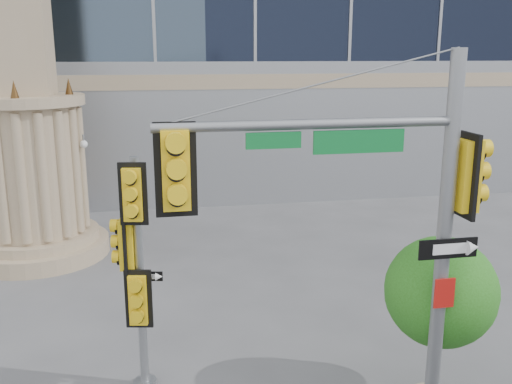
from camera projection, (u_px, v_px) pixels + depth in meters
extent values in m
cylinder|color=tan|center=(39.00, 247.00, 18.35)|extent=(4.40, 4.40, 0.50)
cylinder|color=tan|center=(38.00, 235.00, 18.25)|extent=(3.80, 3.80, 0.30)
cylinder|color=tan|center=(32.00, 170.00, 17.74)|extent=(3.00, 3.00, 4.00)
cylinder|color=tan|center=(25.00, 100.00, 17.23)|extent=(3.50, 3.50, 0.30)
cone|color=#472D14|center=(69.00, 86.00, 17.37)|extent=(0.24, 0.24, 0.50)
cylinder|color=slate|center=(442.00, 255.00, 9.06)|extent=(0.24, 0.24, 6.41)
cylinder|color=slate|center=(310.00, 124.00, 8.13)|extent=(4.49, 0.21, 0.15)
cube|color=#0D732F|center=(359.00, 141.00, 8.32)|extent=(1.39, 0.06, 0.34)
cube|color=yellow|center=(176.00, 170.00, 7.91)|extent=(0.59, 0.31, 1.34)
cube|color=yellow|center=(467.00, 176.00, 8.82)|extent=(0.31, 0.59, 1.34)
cube|color=black|center=(448.00, 249.00, 8.88)|extent=(0.98, 0.04, 0.32)
cube|color=#B61510|center=(444.00, 293.00, 9.06)|extent=(0.34, 0.04, 0.49)
cylinder|color=slate|center=(145.00, 382.00, 11.17)|extent=(0.44, 0.44, 0.11)
cylinder|color=slate|center=(140.00, 276.00, 10.65)|extent=(0.16, 0.16, 4.55)
cube|color=yellow|center=(133.00, 194.00, 10.06)|extent=(0.54, 0.34, 1.14)
cube|color=yellow|center=(127.00, 244.00, 10.50)|extent=(0.34, 0.54, 1.14)
cube|color=yellow|center=(139.00, 299.00, 10.54)|extent=(0.54, 0.34, 1.14)
cube|color=black|center=(147.00, 276.00, 10.53)|extent=(0.56, 0.13, 0.18)
cylinder|color=#382314|center=(435.00, 359.00, 10.50)|extent=(0.13, 0.13, 1.71)
sphere|color=#256316|center=(441.00, 292.00, 10.18)|extent=(1.99, 1.99, 1.99)
sphere|color=#256316|center=(454.00, 299.00, 10.55)|extent=(1.23, 1.23, 1.23)
sphere|color=#256316|center=(429.00, 311.00, 9.96)|extent=(1.04, 1.04, 1.04)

